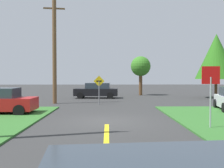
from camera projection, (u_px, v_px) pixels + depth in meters
ground_plane at (107, 121)px, 14.11m from camera, size 120.00×120.00×0.00m
stop_sign at (211, 85)px, 11.92m from camera, size 0.79×0.10×2.79m
car_approaching_junction at (96, 90)px, 28.80m from camera, size 4.70×2.29×1.62m
parked_car_near_building at (1, 101)px, 16.71m from camera, size 4.06×2.18×1.62m
utility_pole_mid at (54, 51)px, 22.94m from camera, size 1.80×0.39×8.79m
direction_sign at (99, 87)px, 22.18m from camera, size 0.90×0.09×2.39m
oak_tree_left at (216, 56)px, 28.55m from camera, size 4.34×4.34×6.82m
pine_tree_center at (141, 67)px, 32.98m from camera, size 2.42×2.42×4.77m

